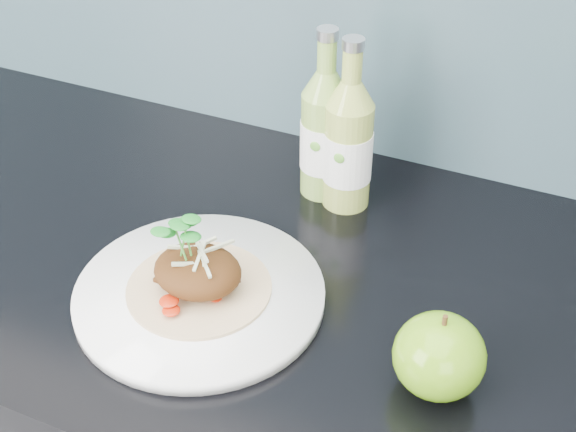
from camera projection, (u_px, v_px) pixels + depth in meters
name	position (u px, v px, depth m)	size (l,w,h in m)	color
dinner_plate	(200.00, 295.00, 0.88)	(0.34, 0.34, 0.02)	white
pork_taco	(197.00, 269.00, 0.86)	(0.16, 0.16, 0.10)	tan
green_apple	(439.00, 356.00, 0.76)	(0.10, 0.10, 0.09)	#42860E
cider_bottle_left	(324.00, 133.00, 1.01)	(0.08, 0.08, 0.23)	#7FA545
cider_bottle_right	(348.00, 145.00, 0.99)	(0.08, 0.08, 0.23)	#9BAD48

